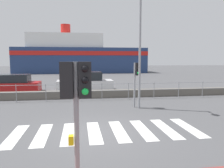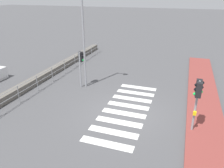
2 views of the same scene
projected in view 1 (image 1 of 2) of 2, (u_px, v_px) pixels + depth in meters
name	position (u px, v px, depth m)	size (l,w,h in m)	color
ground_plane	(96.00, 132.00, 7.85)	(160.00, 160.00, 0.00)	#4C4C4F
crosswalk	(107.00, 131.00, 7.91)	(6.75, 2.40, 0.01)	silver
seawall	(88.00, 94.00, 14.72)	(25.10, 0.55, 0.51)	#605B54
harbor_fence	(88.00, 89.00, 13.81)	(22.63, 0.04, 1.09)	gray
traffic_light_near	(76.00, 92.00, 4.14)	(0.58, 0.41, 2.56)	gray
traffic_light_far	(137.00, 75.00, 11.70)	(0.34, 0.32, 2.42)	gray
streetlamp	(141.00, 35.00, 11.06)	(0.32, 0.95, 6.24)	gray
ferry_boat	(79.00, 57.00, 42.09)	(24.49, 6.61, 9.11)	navy
parked_car_red	(14.00, 84.00, 17.45)	(4.03, 1.81, 1.40)	#B21919
parked_car_white	(85.00, 82.00, 18.29)	(4.59, 1.78, 1.56)	silver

